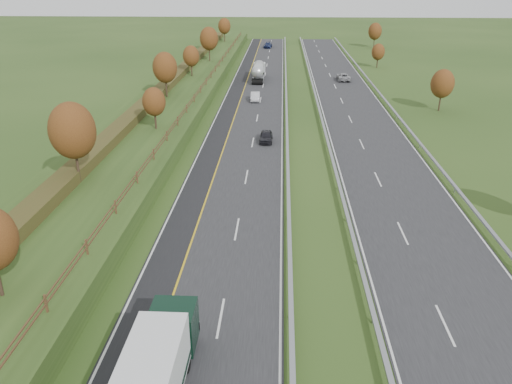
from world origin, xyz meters
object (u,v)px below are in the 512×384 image
road_tanker (259,71)px  car_small_far (268,45)px  car_oncoming (343,77)px  car_dark_near (266,136)px  car_silver_mid (255,96)px

road_tanker → car_small_far: 49.05m
car_small_far → car_oncoming: car_small_far is taller
road_tanker → car_oncoming: bearing=0.4°
car_small_far → car_oncoming: (16.88, -48.91, -0.00)m
road_tanker → car_small_far: size_ratio=2.16×
car_dark_near → car_oncoming: car_oncoming is taller
road_tanker → car_dark_near: bearing=-86.0°
car_small_far → car_silver_mid: bearing=-84.0°
car_small_far → road_tanker: bearing=-84.5°
car_silver_mid → car_oncoming: bearing=46.2°
road_tanker → car_silver_mid: 18.59m
car_dark_near → car_silver_mid: size_ratio=0.93×
car_dark_near → car_small_far: size_ratio=0.78×
road_tanker → car_dark_near: size_ratio=2.76×
road_tanker → car_oncoming: (17.40, 0.13, -1.07)m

